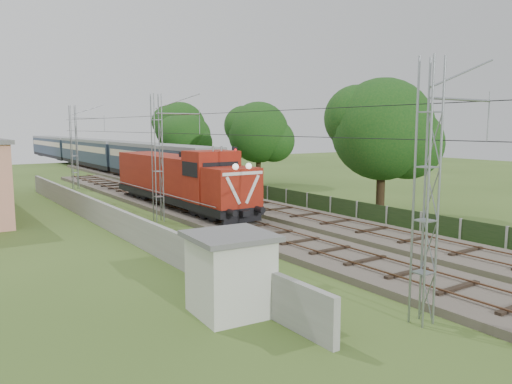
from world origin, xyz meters
TOP-DOWN VIEW (x-y plane):
  - ground at (0.00, 0.00)m, footprint 140.00×140.00m
  - track_main at (0.00, 7.00)m, footprint 4.20×70.00m
  - track_side at (5.00, 20.00)m, footprint 4.20×80.00m
  - catenary at (-2.95, 12.00)m, footprint 3.31×70.00m
  - boundary_wall at (-6.50, 12.00)m, footprint 0.25×40.00m
  - fence at (8.00, 3.00)m, footprint 0.12×32.00m
  - locomotive at (0.00, 15.20)m, footprint 3.01×17.20m
  - coach_rake at (5.00, 53.97)m, footprint 3.10×69.01m
  - signal_post at (2.62, 11.95)m, footprint 0.51×0.40m
  - relay_hut at (-7.40, -4.04)m, footprint 2.73×2.73m
  - tree_a at (10.22, 5.46)m, footprint 7.08×6.74m
  - tree_b at (13.94, 25.41)m, footprint 6.59×6.28m
  - tree_c at (11.58, 37.81)m, footprint 5.91×5.63m
  - tree_d at (14.19, 44.40)m, footprint 7.16×6.82m

SIDE VIEW (x-z plane):
  - ground at x=0.00m, z-range 0.00..0.00m
  - track_main at x=0.00m, z-range -0.04..0.41m
  - track_side at x=5.00m, z-range -0.04..0.41m
  - fence at x=8.00m, z-range 0.00..1.20m
  - boundary_wall at x=-6.50m, z-range 0.00..1.50m
  - relay_hut at x=-7.40m, z-range 0.01..2.65m
  - locomotive at x=0.00m, z-range 0.07..4.43m
  - coach_rake at x=5.00m, z-range 0.77..4.35m
  - signal_post at x=2.62m, z-range 0.87..5.51m
  - catenary at x=-2.95m, z-range 0.05..8.05m
  - tree_c at x=11.58m, z-range 0.94..8.60m
  - tree_b at x=13.94m, z-range 1.06..9.60m
  - tree_a at x=10.22m, z-range 1.14..10.31m
  - tree_d at x=14.19m, z-range 1.15..10.43m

